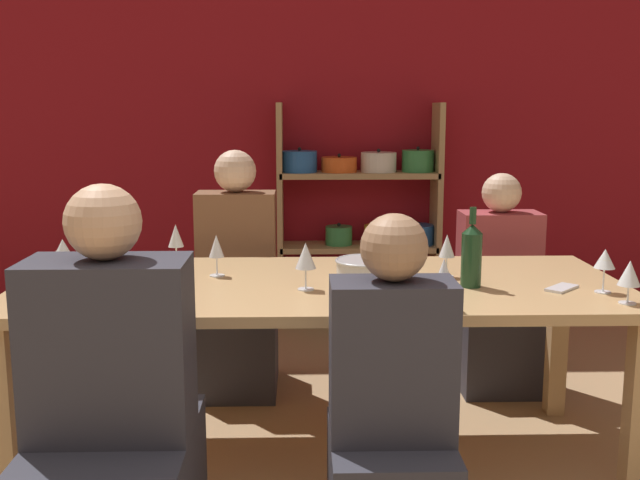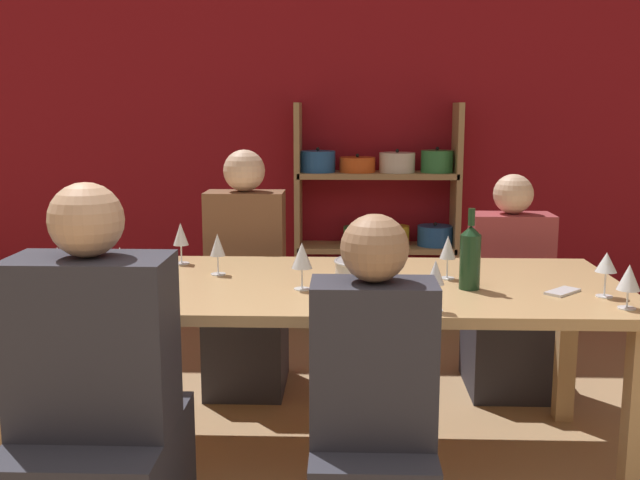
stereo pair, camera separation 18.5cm
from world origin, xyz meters
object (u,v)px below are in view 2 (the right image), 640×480
object	(u,v)px
wine_glass_red_b	(181,236)
person_far_a	(246,302)
cell_phone	(562,292)
wine_glass_white_e	(629,279)
person_near_b	(98,445)
mixing_bowl	(365,269)
wine_glass_white_d	(58,260)
wine_glass_empty_b	(302,256)
shelf_unit	(381,229)
dining_table	(319,301)
person_near_a	(372,450)
wine_bottle_green	(470,256)
wine_glass_red_a	(218,247)
wine_glass_empty_a	(68,247)
wine_glass_white_c	(435,274)
wine_glass_white_a	(120,259)
wine_glass_white_b	(606,264)
wine_glass_white_f	(448,249)
person_far_b	(508,313)

from	to	relation	value
wine_glass_red_b	person_far_a	size ratio (longest dim) A/B	0.15
cell_phone	person_far_a	bearing A→B (deg)	144.82
wine_glass_white_e	person_near_b	distance (m)	1.80
mixing_bowl	cell_phone	distance (m)	0.75
wine_glass_white_d	wine_glass_red_b	world-z (taller)	wine_glass_red_b
wine_glass_empty_b	wine_glass_red_b	world-z (taller)	wine_glass_red_b
shelf_unit	dining_table	distance (m)	2.03
person_near_a	person_far_a	world-z (taller)	person_far_a
wine_bottle_green	wine_glass_white_d	xyz separation A→B (m)	(-1.54, -0.09, -0.01)
mixing_bowl	wine_glass_white_e	world-z (taller)	wine_glass_white_e
person_near_a	wine_glass_red_b	bearing A→B (deg)	125.57
wine_glass_red_b	wine_glass_red_a	bearing A→B (deg)	-46.74
wine_bottle_green	person_near_b	world-z (taller)	person_near_b
wine_glass_empty_b	person_near_b	world-z (taller)	person_near_b
wine_glass_empty_a	wine_glass_white_c	world-z (taller)	wine_glass_white_c
dining_table	cell_phone	distance (m)	0.93
wine_glass_white_a	person_near_a	distance (m)	1.28
dining_table	cell_phone	xyz separation A→B (m)	(0.91, -0.15, 0.08)
wine_glass_white_a	wine_glass_white_d	size ratio (longest dim) A/B	0.86
wine_glass_white_a	wine_glass_white_e	xyz separation A→B (m)	(1.84, -0.30, 0.01)
mixing_bowl	wine_glass_empty_b	xyz separation A→B (m)	(-0.24, -0.15, 0.08)
mixing_bowl	wine_glass_red_b	distance (m)	0.86
wine_bottle_green	wine_glass_red_a	distance (m)	1.02
dining_table	wine_glass_empty_b	size ratio (longest dim) A/B	13.18
wine_bottle_green	person_near_b	xyz separation A→B (m)	(-1.19, -0.74, -0.43)
wine_glass_empty_a	person_far_a	distance (m)	1.03
wine_glass_white_b	wine_glass_white_e	distance (m)	0.16
wine_glass_white_d	cell_phone	size ratio (longest dim) A/B	1.09
wine_bottle_green	person_near_a	distance (m)	0.92
wine_glass_white_a	wine_glass_white_c	distance (m)	1.23
wine_glass_empty_a	person_near_b	xyz separation A→B (m)	(0.41, -0.91, -0.42)
wine_glass_empty_a	wine_glass_white_c	distance (m)	1.51
wine_glass_white_a	wine_glass_white_b	bearing A→B (deg)	-4.49
wine_glass_white_c	dining_table	bearing A→B (deg)	134.27
mixing_bowl	wine_glass_white_b	bearing A→B (deg)	-14.40
wine_glass_empty_b	wine_glass_white_e	distance (m)	1.15
wine_glass_empty_a	wine_glass_red_a	bearing A→B (deg)	4.16
wine_glass_red_a	wine_glass_white_b	size ratio (longest dim) A/B	1.03
wine_glass_white_a	wine_glass_red_a	world-z (taller)	wine_glass_red_a
shelf_unit	wine_glass_white_c	bearing A→B (deg)	-88.26
dining_table	wine_glass_red_b	bearing A→B (deg)	152.21
wine_glass_white_f	wine_bottle_green	bearing A→B (deg)	-70.09
wine_glass_white_c	person_near_a	size ratio (longest dim) A/B	0.16
wine_glass_empty_a	cell_phone	xyz separation A→B (m)	(1.94, -0.22, -0.11)
person_near_a	wine_glass_white_e	bearing A→B (deg)	26.41
dining_table	wine_glass_white_b	world-z (taller)	wine_glass_white_b
wine_bottle_green	wine_glass_white_b	xyz separation A→B (m)	(0.47, -0.10, -0.00)
wine_bottle_green	wine_glass_white_b	world-z (taller)	wine_bottle_green
mixing_bowl	wine_glass_red_b	world-z (taller)	wine_glass_red_b
wine_glass_white_c	person_far_b	world-z (taller)	person_far_b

